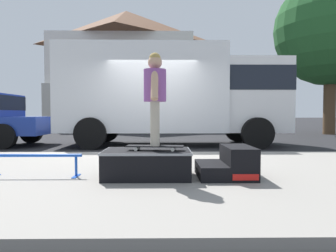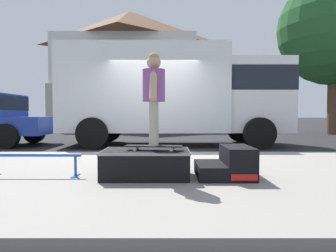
{
  "view_description": "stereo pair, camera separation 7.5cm",
  "coord_description": "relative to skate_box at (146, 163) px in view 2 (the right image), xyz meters",
  "views": [
    {
      "loc": [
        0.31,
        -7.67,
        1.0
      ],
      "look_at": [
        0.39,
        -2.11,
        0.78
      ],
      "focal_mm": 33.25,
      "sensor_mm": 36.0,
      "label": 1
    },
    {
      "loc": [
        0.38,
        -7.67,
        1.0
      ],
      "look_at": [
        0.39,
        -2.11,
        0.78
      ],
      "focal_mm": 33.25,
      "sensor_mm": 36.0,
      "label": 2
    }
  ],
  "objects": [
    {
      "name": "skater_kid",
      "position": [
        0.11,
        -0.05,
        0.99
      ],
      "size": [
        0.31,
        0.65,
        1.27
      ],
      "color": "#B7AD99",
      "rests_on": "skateboard"
    },
    {
      "name": "house_behind",
      "position": [
        -2.47,
        18.31,
        3.92
      ],
      "size": [
        9.54,
        8.23,
        8.4
      ],
      "color": "silver",
      "rests_on": "ground"
    },
    {
      "name": "skate_box",
      "position": [
        0.0,
        0.0,
        0.0
      ],
      "size": [
        1.2,
        0.8,
        0.38
      ],
      "color": "black",
      "rests_on": "sidewalk_slab"
    },
    {
      "name": "kicker_ramp",
      "position": [
        1.15,
        -0.0,
        -0.02
      ],
      "size": [
        0.76,
        0.82,
        0.43
      ],
      "color": "black",
      "rests_on": "sidewalk_slab"
    },
    {
      "name": "grind_rail",
      "position": [
        -1.57,
        0.05,
        0.03
      ],
      "size": [
        1.31,
        0.28,
        0.32
      ],
      "color": "blue",
      "rests_on": "sidewalk_slab"
    },
    {
      "name": "skateboard",
      "position": [
        0.11,
        -0.05,
        0.23
      ],
      "size": [
        0.8,
        0.28,
        0.07
      ],
      "color": "black",
      "rests_on": "skate_box"
    },
    {
      "name": "box_truck",
      "position": [
        0.55,
        5.57,
        1.38
      ],
      "size": [
        6.91,
        2.63,
        3.05
      ],
      "color": "white",
      "rests_on": "ground"
    },
    {
      "name": "sidewalk_slab",
      "position": [
        -0.08,
        0.37,
        -0.26
      ],
      "size": [
        50.0,
        5.0,
        0.12
      ],
      "primitive_type": "cube",
      "color": "gray",
      "rests_on": "ground"
    },
    {
      "name": "ground_plane",
      "position": [
        -0.08,
        3.37,
        -0.32
      ],
      "size": [
        140.0,
        140.0,
        0.0
      ],
      "primitive_type": "plane",
      "color": "black"
    }
  ]
}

